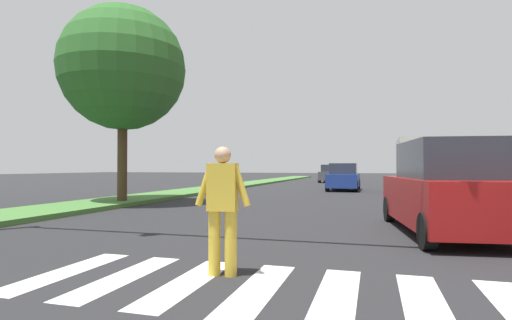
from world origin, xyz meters
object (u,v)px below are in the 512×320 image
at_px(tree_mid, 123,68).
at_px(traffic_light_gantry, 90,7).
at_px(sedan_distant, 331,174).
at_px(truck_box_delivery, 420,163).
at_px(suv_crossing, 448,190).
at_px(sedan_midblock, 344,178).
at_px(pedestrian_performer, 223,204).

height_order(tree_mid, traffic_light_gantry, tree_mid).
height_order(sedan_distant, truck_box_delivery, truck_box_delivery).
bearing_deg(traffic_light_gantry, tree_mid, 120.42).
bearing_deg(suv_crossing, traffic_light_gantry, -156.03).
relative_size(traffic_light_gantry, sedan_midblock, 2.75).
distance_m(sedan_midblock, sedan_distant, 13.19).
relative_size(tree_mid, traffic_light_gantry, 0.65).
height_order(traffic_light_gantry, pedestrian_performer, traffic_light_gantry).
xyz_separation_m(tree_mid, pedestrian_performer, (7.26, -8.25, -4.25)).
height_order(suv_crossing, sedan_midblock, suv_crossing).
bearing_deg(tree_mid, sedan_midblock, 57.65).
bearing_deg(sedan_distant, traffic_light_gantry, -92.48).
relative_size(sedan_distant, truck_box_delivery, 0.73).
distance_m(tree_mid, pedestrian_performer, 11.78).
bearing_deg(pedestrian_performer, suv_crossing, 51.95).
bearing_deg(traffic_light_gantry, suv_crossing, 23.97).
xyz_separation_m(sedan_midblock, truck_box_delivery, (4.31, -0.25, 0.87)).
xyz_separation_m(suv_crossing, truck_box_delivery, (1.06, 15.37, 0.70)).
relative_size(traffic_light_gantry, truck_box_delivery, 1.84).
bearing_deg(truck_box_delivery, traffic_light_gantry, -112.82).
bearing_deg(truck_box_delivery, tree_mid, -135.64).
xyz_separation_m(tree_mid, traffic_light_gantry, (4.02, -6.85, -0.73)).
height_order(pedestrian_performer, sedan_distant, pedestrian_performer).
relative_size(pedestrian_performer, sedan_distant, 0.37).
bearing_deg(sedan_midblock, suv_crossing, -78.27).
relative_size(tree_mid, pedestrian_performer, 4.39).
distance_m(traffic_light_gantry, sedan_distant, 31.85).
bearing_deg(tree_mid, sedan_distant, 77.71).
bearing_deg(sedan_distant, tree_mid, -102.29).
distance_m(traffic_light_gantry, pedestrian_performer, 4.98).
xyz_separation_m(tree_mid, suv_crossing, (10.67, -3.90, -4.25)).
bearing_deg(sedan_distant, pedestrian_performer, -86.77).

